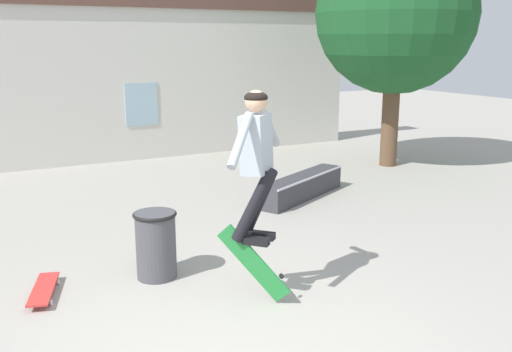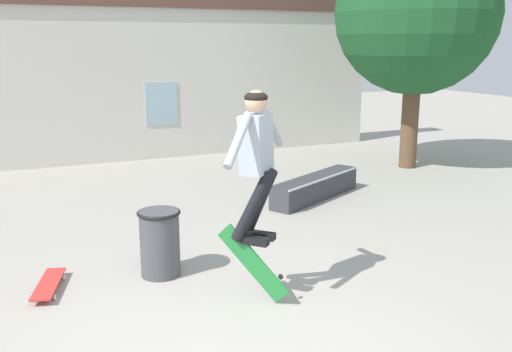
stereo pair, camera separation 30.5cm
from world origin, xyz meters
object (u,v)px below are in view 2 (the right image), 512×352
skater (256,153)px  skateboard_flipping (253,263)px  tree_right (417,14)px  skateboard_resting (49,284)px  skate_ledge (316,187)px  trash_bin (160,241)px

skater → skateboard_flipping: 1.09m
skater → tree_right: bearing=86.4°
tree_right → skateboard_resting: 8.43m
skateboard_flipping → skate_ledge: bearing=94.6°
trash_bin → skateboard_resting: trash_bin is taller
skateboard_resting → trash_bin: bearing=102.5°
tree_right → skateboard_flipping: tree_right is taller
trash_bin → skater: size_ratio=0.50×
tree_right → skater: (-5.33, -4.30, -1.54)m
skater → skateboard_flipping: (-0.05, -0.05, -1.08)m
tree_right → trash_bin: 7.38m
tree_right → skate_ledge: size_ratio=2.32×
skateboard_flipping → trash_bin: bearing=166.7°
trash_bin → skateboard_flipping: size_ratio=0.94×
trash_bin → skateboard_resting: 1.21m
skateboard_flipping → skateboard_resting: bearing=-167.4°
skater → skateboard_resting: size_ratio=1.78×
skateboard_flipping → skateboard_resting: size_ratio=0.94×
skateboard_flipping → skater: bearing=85.5°
skate_ledge → skateboard_resting: size_ratio=2.41×
skater → skateboard_resting: skater is taller
skate_ledge → skateboard_flipping: skateboard_flipping is taller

